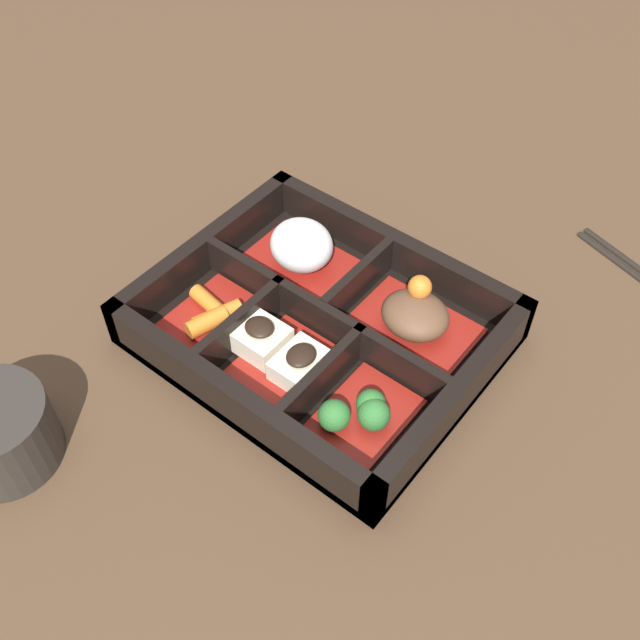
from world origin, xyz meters
TOP-DOWN VIEW (x-y plane):
  - ground_plane at (0.00, 0.00)m, footprint 3.00×3.00m
  - bento_base at (0.00, 0.00)m, footprint 0.27×0.23m
  - bento_rim at (-0.00, -0.00)m, footprint 0.27×0.23m
  - bowl_rice at (-0.06, 0.05)m, footprint 0.10×0.07m
  - bowl_stew at (0.06, 0.05)m, footprint 0.10×0.07m
  - bowl_carrots at (-0.08, -0.05)m, footprint 0.06×0.08m
  - bowl_tofu at (-0.00, -0.05)m, footprint 0.08×0.08m
  - bowl_greens at (0.08, -0.05)m, footprint 0.06×0.08m

SIDE VIEW (x-z plane):
  - ground_plane at x=0.00m, z-range 0.00..0.00m
  - bento_base at x=0.00m, z-range 0.00..0.01m
  - bowl_carrots at x=-0.08m, z-range 0.01..0.03m
  - bowl_greens at x=0.08m, z-range 0.01..0.04m
  - bento_rim at x=0.00m, z-range 0.00..0.05m
  - bowl_tofu at x=0.00m, z-range 0.01..0.04m
  - bowl_stew at x=0.06m, z-range 0.00..0.05m
  - bowl_rice at x=-0.06m, z-range 0.01..0.06m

